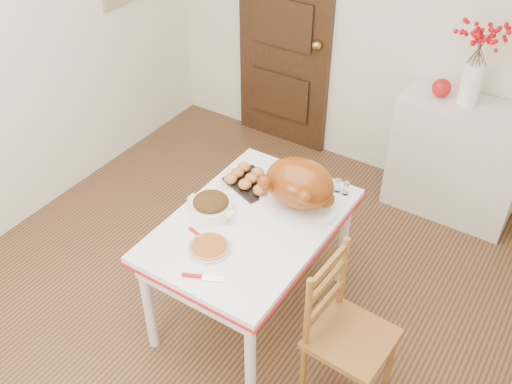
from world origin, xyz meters
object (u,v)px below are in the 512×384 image
Objects in this scene: pumpkin_pie at (209,247)px; turkey_platter at (299,186)px; kitchen_table at (252,268)px; sideboard at (456,160)px; chair_oak at (352,336)px.

turkey_platter is at bearing 69.47° from pumpkin_pie.
kitchen_table is at bearing 79.11° from pumpkin_pie.
sideboard is 0.73× the size of kitchen_table.
sideboard is 1.00× the size of chair_oak.
turkey_platter is at bearing 59.36° from kitchen_table.
pumpkin_pie is (-0.22, -0.58, -0.13)m from turkey_platter.
kitchen_table is 2.60× the size of turkey_platter.
chair_oak is at bearing 8.28° from pumpkin_pie.
kitchen_table is 5.61× the size of pumpkin_pie.
kitchen_table is 0.61m from turkey_platter.
turkey_platter reaches higher than sideboard.
sideboard is at bearing 75.79° from turkey_platter.
turkey_platter reaches higher than kitchen_table.
chair_oak is 4.12× the size of pumpkin_pie.
pumpkin_pie reaches higher than kitchen_table.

